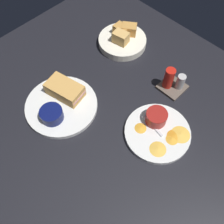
% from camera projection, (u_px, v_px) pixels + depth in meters
% --- Properties ---
extents(ground_plane, '(1.10, 1.10, 0.03)m').
position_uv_depth(ground_plane, '(99.00, 107.00, 0.95)').
color(ground_plane, black).
extents(plate_sandwich_main, '(0.26, 0.26, 0.02)m').
position_uv_depth(plate_sandwich_main, '(62.00, 106.00, 0.93)').
color(plate_sandwich_main, silver).
rests_on(plate_sandwich_main, ground_plane).
extents(sandwich_half_near, '(0.14, 0.10, 0.05)m').
position_uv_depth(sandwich_half_near, '(65.00, 90.00, 0.93)').
color(sandwich_half_near, tan).
rests_on(sandwich_half_near, plate_sandwich_main).
extents(ramekin_dark_sauce, '(0.08, 0.08, 0.04)m').
position_uv_depth(ramekin_dark_sauce, '(52.00, 114.00, 0.88)').
color(ramekin_dark_sauce, '#0C144C').
rests_on(ramekin_dark_sauce, plate_sandwich_main).
extents(spoon_by_dark_ramekin, '(0.08, 0.08, 0.01)m').
position_uv_depth(spoon_by_dark_ramekin, '(55.00, 102.00, 0.92)').
color(spoon_by_dark_ramekin, silver).
rests_on(spoon_by_dark_ramekin, plate_sandwich_main).
extents(plate_chips_companion, '(0.22, 0.22, 0.02)m').
position_uv_depth(plate_chips_companion, '(157.00, 133.00, 0.87)').
color(plate_chips_companion, silver).
rests_on(plate_chips_companion, ground_plane).
extents(ramekin_light_gravy, '(0.07, 0.07, 0.04)m').
position_uv_depth(ramekin_light_gravy, '(156.00, 117.00, 0.87)').
color(ramekin_light_gravy, maroon).
rests_on(ramekin_light_gravy, plate_chips_companion).
extents(spoon_by_gravy_ramekin, '(0.10, 0.03, 0.01)m').
position_uv_depth(spoon_by_gravy_ramekin, '(149.00, 121.00, 0.88)').
color(spoon_by_gravy_ramekin, silver).
rests_on(spoon_by_gravy_ramekin, plate_chips_companion).
extents(plantain_chip_scatter, '(0.17, 0.17, 0.01)m').
position_uv_depth(plantain_chip_scatter, '(168.00, 138.00, 0.85)').
color(plantain_chip_scatter, orange).
rests_on(plantain_chip_scatter, plate_chips_companion).
extents(bread_basket_rear, '(0.20, 0.20, 0.08)m').
position_uv_depth(bread_basket_rear, '(123.00, 40.00, 1.08)').
color(bread_basket_rear, silver).
rests_on(bread_basket_rear, ground_plane).
extents(condiment_caddy, '(0.09, 0.09, 0.10)m').
position_uv_depth(condiment_caddy, '(173.00, 82.00, 0.95)').
color(condiment_caddy, brown).
rests_on(condiment_caddy, ground_plane).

